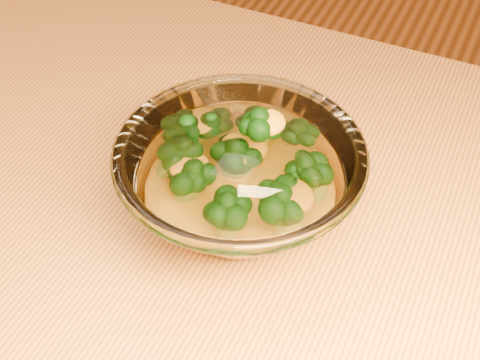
# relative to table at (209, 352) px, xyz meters

# --- Properties ---
(table) EXTENTS (1.20, 0.80, 0.75)m
(table) POSITION_rel_table_xyz_m (0.00, 0.00, 0.00)
(table) COLOR #CB813C
(table) RESTS_ON ground
(glass_bowl) EXTENTS (0.20, 0.20, 0.09)m
(glass_bowl) POSITION_rel_table_xyz_m (-0.00, 0.08, 0.15)
(glass_bowl) COLOR white
(glass_bowl) RESTS_ON table
(cheese_sauce) EXTENTS (0.11, 0.11, 0.03)m
(cheese_sauce) POSITION_rel_table_xyz_m (-0.00, 0.08, 0.13)
(cheese_sauce) COLOR orange
(cheese_sauce) RESTS_ON glass_bowl
(broccoli_heap) EXTENTS (0.14, 0.13, 0.08)m
(broccoli_heap) POSITION_rel_table_xyz_m (-0.01, 0.09, 0.16)
(broccoli_heap) COLOR black
(broccoli_heap) RESTS_ON cheese_sauce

